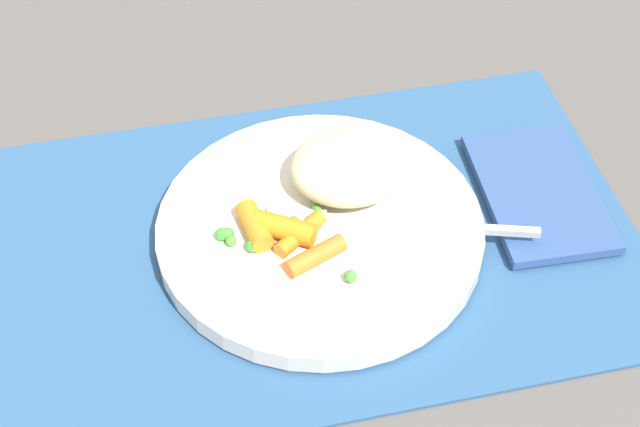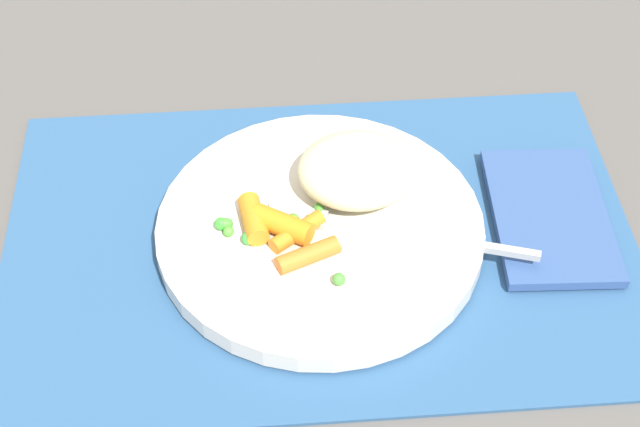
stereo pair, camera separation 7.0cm
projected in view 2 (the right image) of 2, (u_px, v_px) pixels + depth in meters
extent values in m
plane|color=#565451|center=(320.00, 242.00, 0.73)|extent=(2.40, 2.40, 0.00)
cube|color=#2D5684|center=(320.00, 240.00, 0.73)|extent=(0.48, 0.32, 0.01)
cylinder|color=silver|center=(320.00, 230.00, 0.72)|extent=(0.25, 0.25, 0.02)
ellipsoid|color=beige|center=(357.00, 170.00, 0.73)|extent=(0.09, 0.08, 0.04)
cylinder|color=orange|center=(297.00, 232.00, 0.70)|extent=(0.04, 0.04, 0.01)
cylinder|color=orange|center=(308.00, 255.00, 0.69)|extent=(0.05, 0.03, 0.01)
cylinder|color=orange|center=(254.00, 222.00, 0.71)|extent=(0.02, 0.04, 0.02)
cylinder|color=orange|center=(282.00, 225.00, 0.70)|extent=(0.05, 0.04, 0.02)
sphere|color=#59952E|center=(293.00, 218.00, 0.71)|extent=(0.01, 0.01, 0.01)
sphere|color=#4C9935|center=(225.00, 221.00, 0.71)|extent=(0.01, 0.01, 0.01)
sphere|color=#54B03A|center=(229.00, 231.00, 0.71)|extent=(0.01, 0.01, 0.01)
sphere|color=#438E2E|center=(317.00, 209.00, 0.72)|extent=(0.01, 0.01, 0.01)
sphere|color=green|center=(227.00, 226.00, 0.71)|extent=(0.01, 0.01, 0.01)
sphere|color=#52AC41|center=(253.00, 209.00, 0.72)|extent=(0.01, 0.01, 0.01)
sphere|color=#59AC38|center=(285.00, 230.00, 0.71)|extent=(0.01, 0.01, 0.01)
sphere|color=green|center=(248.00, 238.00, 0.70)|extent=(0.01, 0.01, 0.01)
sphere|color=#56AB43|center=(324.00, 207.00, 0.72)|extent=(0.01, 0.01, 0.01)
sphere|color=#599639|center=(286.00, 267.00, 0.68)|extent=(0.01, 0.01, 0.01)
sphere|color=#4D993E|center=(339.00, 279.00, 0.67)|extent=(0.01, 0.01, 0.01)
sphere|color=green|center=(221.00, 228.00, 0.71)|extent=(0.01, 0.01, 0.01)
sphere|color=#429040|center=(309.00, 219.00, 0.71)|extent=(0.01, 0.01, 0.01)
sphere|color=#4B983C|center=(338.00, 248.00, 0.70)|extent=(0.01, 0.01, 0.01)
cube|color=#B8B8B8|center=(297.00, 216.00, 0.72)|extent=(0.05, 0.03, 0.01)
cube|color=#B8B8B8|center=(432.00, 238.00, 0.70)|extent=(0.15, 0.05, 0.01)
cube|color=#33518C|center=(550.00, 215.00, 0.74)|extent=(0.09, 0.15, 0.01)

